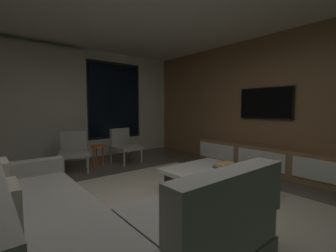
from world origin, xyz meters
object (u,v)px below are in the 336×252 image
Objects in this scene: coffee_table at (212,181)px; accent_chair_near_window at (124,144)px; book_stack_on_coffee_table at (224,167)px; side_stool at (98,149)px; sectional_couch at (81,225)px; media_console at (268,160)px; mounted_tv at (265,103)px; accent_chair_by_curtain at (74,149)px.

coffee_table is 1.49× the size of accent_chair_near_window.
book_stack_on_coffee_table reaches higher than side_stool.
sectional_couch is at bearing -114.43° from side_stool.
media_console is at bearing 6.39° from book_stack_on_coffee_table.
mounted_tv is at bearing 6.83° from coffee_table.
media_console is (2.86, -2.51, -0.18)m from accent_chair_by_curtain.
accent_chair_near_window reaches higher than media_console.
accent_chair_by_curtain reaches higher than side_stool.
sectional_couch is at bearing -172.84° from coffee_table.
mounted_tv is at bearing 7.00° from sectional_couch.
coffee_table is (1.95, 0.24, -0.10)m from sectional_couch.
coffee_table is 0.29m from book_stack_on_coffee_table.
book_stack_on_coffee_table is at bearing -65.38° from accent_chair_by_curtain.
mounted_tv is (0.18, 0.20, 1.10)m from media_console.
book_stack_on_coffee_table is at bearing -74.52° from side_stool.
media_console is (1.76, -2.50, -0.18)m from accent_chair_near_window.
sectional_couch is at bearing -124.02° from accent_chair_near_window.
sectional_couch is at bearing -173.00° from mounted_tv.
media_console is (3.63, 0.27, -0.04)m from sectional_couch.
book_stack_on_coffee_table is at bearing -173.61° from media_console.
sectional_couch is 3.21× the size of accent_chair_near_window.
accent_chair_by_curtain is (0.77, 2.78, 0.14)m from sectional_couch.
accent_chair_near_window is 3.07m from media_console.
accent_chair_near_window is 0.72× the size of mounted_tv.
mounted_tv is (1.86, 0.22, 1.16)m from coffee_table.
sectional_couch is 2.89m from accent_chair_by_curtain.
accent_chair_by_curtain is (-1.10, 0.01, 0.00)m from accent_chair_near_window.
accent_chair_by_curtain is at bearing 179.43° from accent_chair_near_window.
side_stool is (-0.61, 0.01, -0.06)m from accent_chair_near_window.
book_stack_on_coffee_table is 0.10× the size of media_console.
book_stack_on_coffee_table is 1.64m from media_console.
accent_chair_near_window is 1.10m from accent_chair_by_curtain.
accent_chair_near_window is 3.15m from mounted_tv.
sectional_couch is 3.99m from mounted_tv.
book_stack_on_coffee_table is 2.07m from mounted_tv.
accent_chair_by_curtain is 1.70× the size of side_stool.
mounted_tv is at bearing 47.63° from media_console.
sectional_couch is 2.16× the size of coffee_table.
mounted_tv is at bearing -49.84° from accent_chair_near_window.
coffee_table is 2.81m from accent_chair_by_curtain.
mounted_tv reaches higher than sectional_couch.
side_stool is at bearing 179.24° from accent_chair_near_window.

